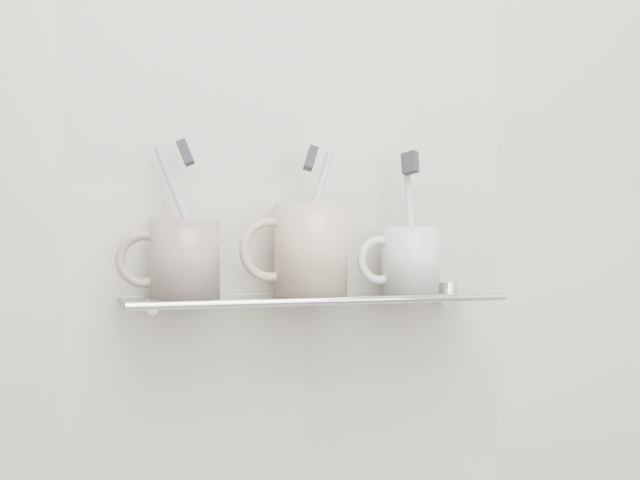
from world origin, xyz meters
name	(u,v)px	position (x,y,z in m)	size (l,w,h in m)	color
wall_back	(303,185)	(0.00, 1.10, 1.25)	(2.50, 2.50, 0.00)	#BDB6A8
shelf_glass	(318,298)	(0.00, 1.04, 1.10)	(0.50, 0.12, 0.01)	silver
shelf_rail	(333,301)	(0.00, 0.98, 1.10)	(0.01, 0.01, 0.50)	silver
bracket_left	(151,308)	(-0.21, 1.09, 1.09)	(0.02, 0.02, 0.03)	silver
bracket_right	(441,300)	(0.21, 1.09, 1.09)	(0.02, 0.02, 0.03)	silver
mug_left	(185,259)	(-0.17, 1.04, 1.15)	(0.09, 0.09, 0.10)	silver
mug_left_handle	(145,259)	(-0.22, 1.04, 1.15)	(0.07, 0.07, 0.01)	silver
toothbrush_left	(185,217)	(-0.17, 1.04, 1.20)	(0.01, 0.01, 0.19)	#A0AAC1
bristles_left	(185,153)	(-0.17, 1.04, 1.28)	(0.01, 0.02, 0.03)	#2C2D33
mug_center	(311,249)	(-0.01, 1.04, 1.16)	(0.10, 0.10, 0.12)	beige
mug_center_handle	(271,250)	(-0.06, 1.04, 1.16)	(0.08, 0.08, 0.01)	beige
toothbrush_center	(311,219)	(-0.01, 1.04, 1.20)	(0.01, 0.01, 0.19)	silver
bristles_center	(311,158)	(-0.01, 1.04, 1.28)	(0.01, 0.02, 0.03)	#2C2D33
mug_right	(410,260)	(0.14, 1.04, 1.15)	(0.08, 0.08, 0.09)	silver
mug_right_handle	(380,260)	(0.09, 1.04, 1.15)	(0.07, 0.07, 0.01)	silver
toothbrush_right	(410,220)	(0.14, 1.04, 1.20)	(0.01, 0.01, 0.19)	beige
bristles_right	(410,163)	(0.14, 1.04, 1.28)	(0.01, 0.02, 0.03)	#2C2D33
chrome_cap	(446,287)	(0.20, 1.04, 1.11)	(0.03, 0.03, 0.01)	silver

